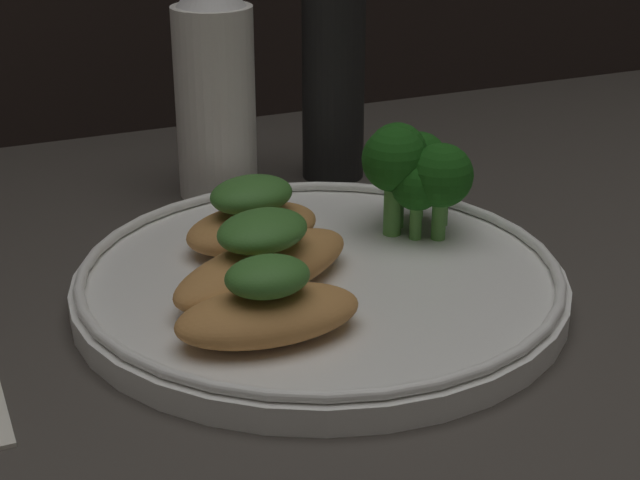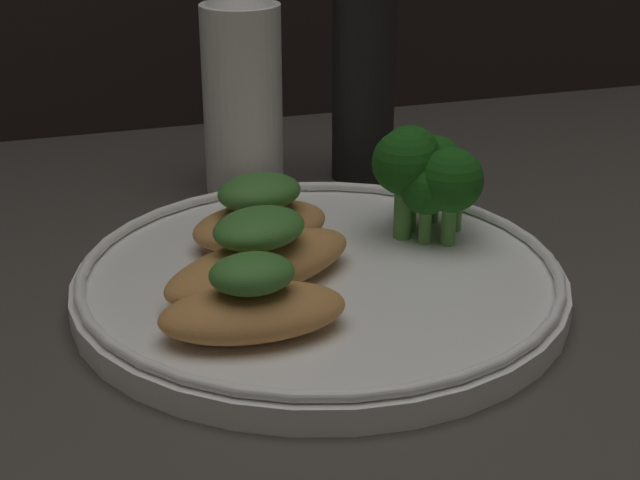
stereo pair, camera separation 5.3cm
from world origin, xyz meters
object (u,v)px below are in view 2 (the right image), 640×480
Objects in this scene: sauce_bottle at (247,84)px; pepper_grinder at (364,75)px; broccoli_bunch at (427,171)px; plate at (320,280)px.

pepper_grinder is (8.49, 0.00, -0.01)cm from sauce_bottle.
sauce_bottle is at bearing 116.58° from broccoli_bunch.
plate is at bearing -91.12° from sauce_bottle.
plate is at bearing -156.65° from broccoli_bunch.
broccoli_bunch is at bearing -94.96° from pepper_grinder.
sauce_bottle is at bearing 180.00° from pepper_grinder.
broccoli_bunch is (7.58, 3.27, 4.44)cm from plate.
pepper_grinder is at bearing 0.00° from sauce_bottle.
sauce_bottle is 0.95× the size of pepper_grinder.
pepper_grinder is (8.84, 17.73, 6.64)cm from plate.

